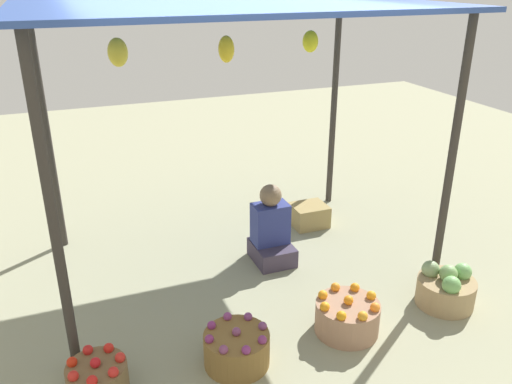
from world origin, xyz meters
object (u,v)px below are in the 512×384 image
Objects in this scene: vendor_person at (271,232)px; wooden_crate_near_vendor at (309,215)px; basket_oranges at (347,316)px; basket_purple_onions at (237,348)px; basket_red_tomatoes at (98,378)px; basket_cabbages at (446,288)px.

vendor_person reaches higher than wooden_crate_near_vendor.
basket_purple_onions is at bearing -177.76° from basket_oranges.
vendor_person reaches higher than basket_red_tomatoes.
basket_cabbages is (1.89, 0.05, 0.02)m from basket_purple_onions.
basket_red_tomatoes is at bearing 179.92° from basket_cabbages.
vendor_person is 1.52m from basket_purple_onions.
wooden_crate_near_vendor is (1.48, 1.81, -0.01)m from basket_purple_onions.
basket_purple_onions is (0.96, -0.06, 0.01)m from basket_red_tomatoes.
basket_purple_onions is 1.89m from basket_cabbages.
wooden_crate_near_vendor is (2.44, 1.76, -0.00)m from basket_red_tomatoes.
basket_purple_onions is (-0.80, -1.28, -0.17)m from vendor_person.
basket_red_tomatoes is 1.06× the size of wooden_crate_near_vendor.
vendor_person is 1.94× the size of basket_red_tomatoes.
basket_purple_onions is at bearing -3.49° from basket_red_tomatoes.
basket_purple_onions reaches higher than basket_red_tomatoes.
basket_cabbages is at bearing -0.08° from basket_red_tomatoes.
basket_cabbages is at bearing -76.99° from wooden_crate_near_vendor.
basket_purple_onions is 0.98× the size of basket_cabbages.
basket_cabbages is (1.09, -1.22, -0.15)m from vendor_person.
basket_oranges is 1.32× the size of wooden_crate_near_vendor.
vendor_person is at bearing 34.75° from basket_red_tomatoes.
basket_purple_onions is 0.93m from basket_oranges.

